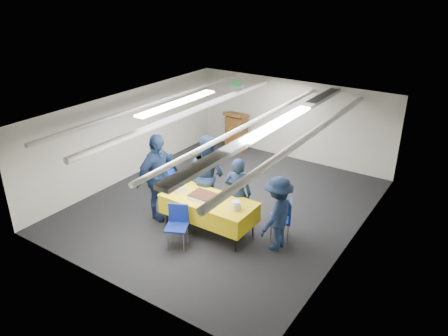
% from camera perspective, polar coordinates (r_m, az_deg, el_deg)
% --- Properties ---
extents(ground, '(7.00, 7.00, 0.00)m').
position_cam_1_polar(ground, '(10.38, 0.07, -4.76)').
color(ground, black).
rests_on(ground, ground).
extents(room_shell, '(6.00, 7.00, 2.30)m').
position_cam_1_polar(room_shell, '(9.91, 1.84, 5.26)').
color(room_shell, beige).
rests_on(room_shell, ground).
extents(serving_table, '(2.00, 0.91, 0.77)m').
position_cam_1_polar(serving_table, '(9.10, -2.01, -5.21)').
color(serving_table, black).
rests_on(serving_table, ground).
extents(sheet_cake, '(0.55, 0.43, 0.09)m').
position_cam_1_polar(sheet_cake, '(9.01, -2.74, -3.70)').
color(sheet_cake, white).
rests_on(sheet_cake, serving_table).
extents(plate_stack_left, '(0.24, 0.24, 0.18)m').
position_cam_1_polar(plate_stack_left, '(9.31, -5.74, -2.55)').
color(plate_stack_left, white).
rests_on(plate_stack_left, serving_table).
extents(plate_stack_right, '(0.20, 0.20, 0.17)m').
position_cam_1_polar(plate_stack_right, '(8.58, 1.54, -4.92)').
color(plate_stack_right, white).
rests_on(plate_stack_right, serving_table).
extents(podium, '(0.62, 0.53, 1.25)m').
position_cam_1_polar(podium, '(13.26, 1.62, 4.78)').
color(podium, brown).
rests_on(podium, ground).
extents(chair_near, '(0.56, 0.56, 0.87)m').
position_cam_1_polar(chair_near, '(8.73, -6.09, -6.96)').
color(chair_near, gray).
rests_on(chair_near, ground).
extents(chair_right, '(0.55, 0.55, 0.87)m').
position_cam_1_polar(chair_right, '(8.95, 7.94, -6.21)').
color(chair_right, gray).
rests_on(chair_right, ground).
extents(chair_left, '(0.58, 0.58, 0.87)m').
position_cam_1_polar(chair_left, '(10.99, -7.57, -0.16)').
color(chair_left, gray).
rests_on(chair_left, ground).
extents(sailor_a, '(0.67, 0.55, 1.60)m').
position_cam_1_polar(sailor_a, '(9.15, 1.80, -3.34)').
color(sailor_a, '#0E1932').
rests_on(sailor_a, ground).
extents(sailor_b, '(0.96, 0.78, 1.84)m').
position_cam_1_polar(sailor_b, '(9.70, -2.22, -0.86)').
color(sailor_b, '#0E1932').
rests_on(sailor_b, ground).
extents(sailor_c, '(0.60, 1.19, 1.96)m').
position_cam_1_polar(sailor_c, '(9.54, -8.65, -1.21)').
color(sailor_c, '#0E1932').
rests_on(sailor_c, ground).
extents(sailor_d, '(0.65, 1.04, 1.53)m').
position_cam_1_polar(sailor_d, '(8.53, 7.03, -5.96)').
color(sailor_d, '#0E1932').
rests_on(sailor_d, ground).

